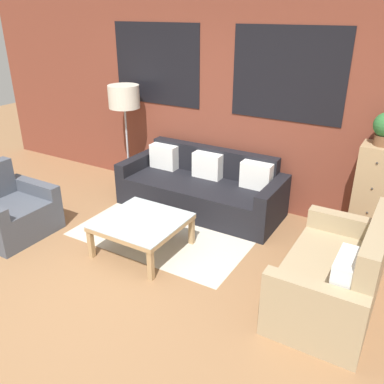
# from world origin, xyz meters

# --- Properties ---
(ground_plane) EXTENTS (16.00, 16.00, 0.00)m
(ground_plane) POSITION_xyz_m (0.00, 0.00, 0.00)
(ground_plane) COLOR #8E6642
(wall_back_brick) EXTENTS (8.40, 0.09, 2.80)m
(wall_back_brick) POSITION_xyz_m (0.00, 2.44, 1.41)
(wall_back_brick) COLOR brown
(wall_back_brick) RESTS_ON ground_plane
(rug) EXTENTS (2.11, 1.58, 0.00)m
(rug) POSITION_xyz_m (0.01, 1.23, 0.00)
(rug) COLOR beige
(rug) RESTS_ON ground_plane
(couch_dark) EXTENTS (2.20, 0.88, 0.78)m
(couch_dark) POSITION_xyz_m (0.05, 1.95, 0.28)
(couch_dark) COLOR black
(couch_dark) RESTS_ON ground_plane
(settee_vintage) EXTENTS (0.80, 1.43, 0.92)m
(settee_vintage) POSITION_xyz_m (2.08, 0.80, 0.31)
(settee_vintage) COLOR tan
(settee_vintage) RESTS_ON ground_plane
(armchair_corner) EXTENTS (0.80, 0.86, 0.84)m
(armchair_corner) POSITION_xyz_m (-1.60, 0.17, 0.28)
(armchair_corner) COLOR #474C56
(armchair_corner) RESTS_ON ground_plane
(coffee_table) EXTENTS (0.88, 0.88, 0.39)m
(coffee_table) POSITION_xyz_m (0.01, 0.67, 0.33)
(coffee_table) COLOR silver
(coffee_table) RESTS_ON ground_plane
(floor_lamp) EXTENTS (0.44, 0.44, 1.54)m
(floor_lamp) POSITION_xyz_m (-1.28, 2.05, 1.33)
(floor_lamp) COLOR #B2B2B7
(floor_lamp) RESTS_ON ground_plane
(drawer_cabinet) EXTENTS (0.39, 0.36, 1.18)m
(drawer_cabinet) POSITION_xyz_m (2.13, 2.19, 0.59)
(drawer_cabinet) COLOR tan
(drawer_cabinet) RESTS_ON ground_plane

